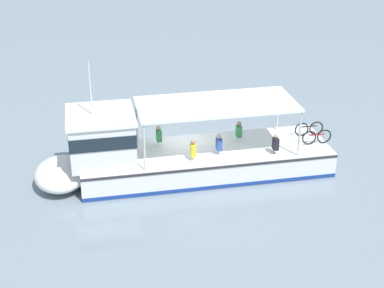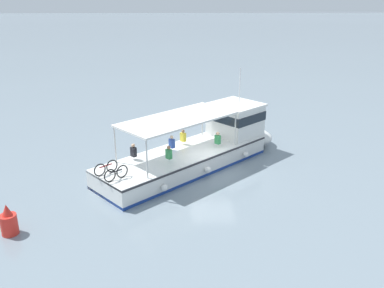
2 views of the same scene
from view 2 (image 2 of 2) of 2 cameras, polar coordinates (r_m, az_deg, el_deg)
The scene contains 3 objects.
ground_plane at distance 22.86m, azimuth 3.03°, elevation -4.20°, with size 400.00×400.00×0.00m, color gray.
ferry_main at distance 24.04m, azimuth 1.75°, elevation -0.27°, with size 10.69×11.60×5.32m.
channel_buoy at distance 18.83m, azimuth -24.56°, elevation -10.05°, with size 0.70×0.70×1.40m.
Camera 2 is at (-20.65, 2.12, 9.57)m, focal length 37.59 mm.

